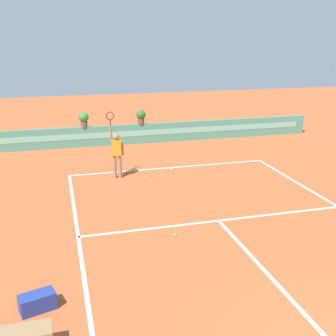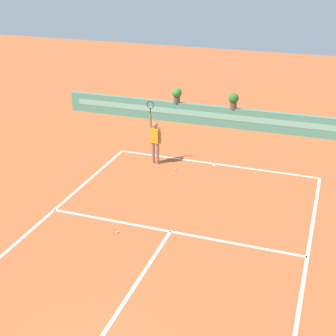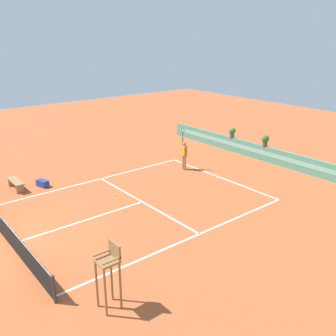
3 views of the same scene
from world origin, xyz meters
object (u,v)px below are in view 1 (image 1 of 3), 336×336
object	(u,v)px
tennis_ball_mid_court	(175,235)
potted_plant_left	(84,119)
tennis_ball_near_baseline	(145,178)
potted_plant_centre	(141,116)
gear_bag	(37,302)
tennis_player	(117,152)

from	to	relation	value
tennis_ball_mid_court	potted_plant_left	world-z (taller)	potted_plant_left
tennis_ball_near_baseline	potted_plant_centre	bearing A→B (deg)	79.69
tennis_ball_mid_court	tennis_ball_near_baseline	bearing A→B (deg)	87.67
potted_plant_centre	potted_plant_left	size ratio (longest dim) A/B	1.00
tennis_ball_near_baseline	tennis_ball_mid_court	distance (m)	4.99
tennis_ball_near_baseline	tennis_ball_mid_court	bearing A→B (deg)	-92.33
gear_bag	potted_plant_centre	world-z (taller)	potted_plant_centre
tennis_ball_mid_court	potted_plant_left	bearing A→B (deg)	98.67
gear_bag	potted_plant_left	xyz separation A→B (m)	(1.95, 13.05, 1.23)
gear_bag	potted_plant_centre	xyz separation A→B (m)	(4.79, 13.05, 1.23)
tennis_ball_near_baseline	potted_plant_centre	world-z (taller)	potted_plant_centre
gear_bag	potted_plant_centre	size ratio (longest dim) A/B	0.97
tennis_player	tennis_ball_near_baseline	bearing A→B (deg)	-22.13
tennis_ball_mid_court	potted_plant_centre	xyz separation A→B (m)	(1.22, 10.61, 1.38)
tennis_player	potted_plant_centre	bearing A→B (deg)	68.85
gear_bag	tennis_ball_mid_court	bearing A→B (deg)	34.36
potted_plant_left	potted_plant_centre	bearing A→B (deg)	0.00
gear_bag	tennis_player	distance (m)	8.36
tennis_ball_near_baseline	tennis_ball_mid_court	world-z (taller)	same
tennis_ball_near_baseline	tennis_ball_mid_court	xyz separation A→B (m)	(-0.20, -4.99, 0.00)
tennis_player	tennis_ball_mid_court	size ratio (longest dim) A/B	38.01
tennis_player	tennis_ball_mid_court	bearing A→B (deg)	-81.65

